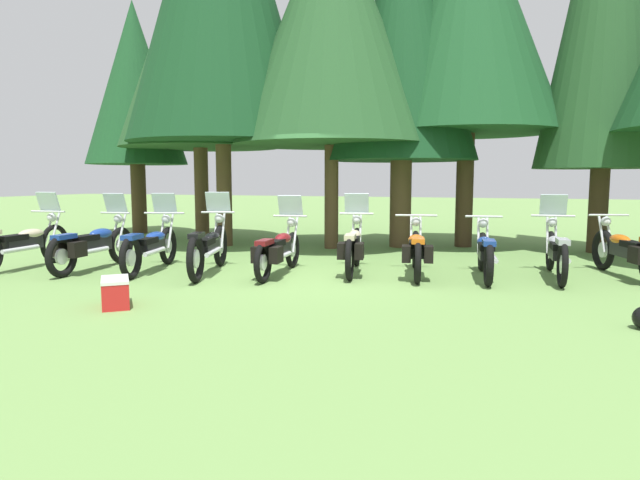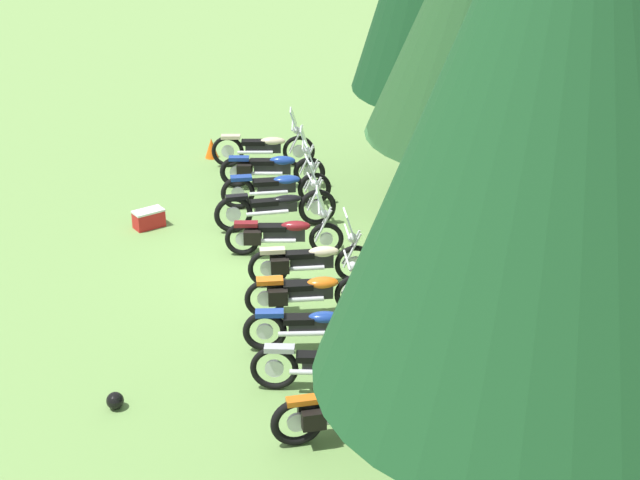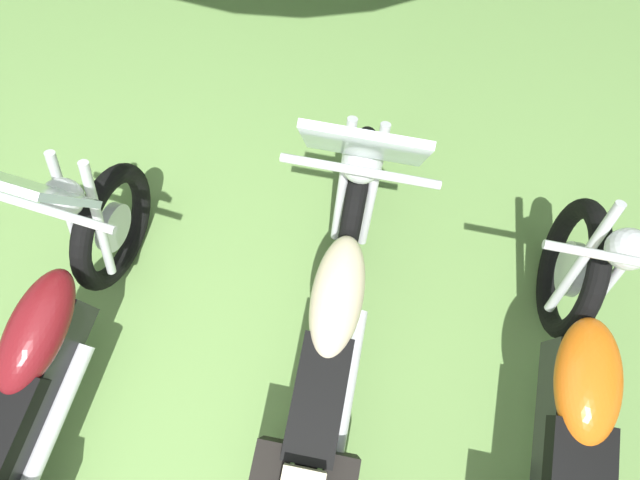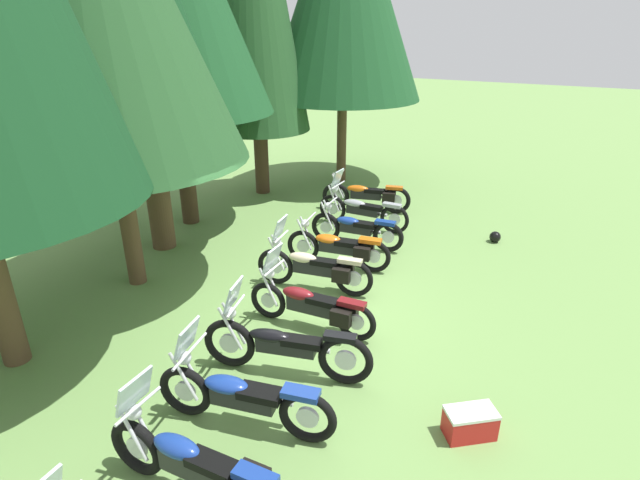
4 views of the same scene
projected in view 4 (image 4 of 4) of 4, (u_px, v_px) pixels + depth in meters
name	position (u px, v px, depth m)	size (l,w,h in m)	color
ground_plane	(311.00, 310.00, 8.72)	(80.00, 80.00, 0.00)	#6B934C
motorcycle_1	(198.00, 467.00, 5.07)	(0.63, 2.32, 1.36)	black
motorcycle_2	(242.00, 396.00, 6.03)	(0.84, 2.29, 1.37)	black
motorcycle_3	(284.00, 346.00, 6.96)	(0.88, 2.40, 1.39)	black
motorcycle_4	(312.00, 304.00, 8.02)	(0.64, 2.24, 1.34)	black
motorcycle_5	(315.00, 267.00, 9.21)	(0.76, 2.24, 1.37)	black
motorcycle_6	(340.00, 247.00, 10.11)	(0.83, 2.18, 1.00)	black
motorcycle_7	(356.00, 228.00, 11.07)	(0.62, 2.16, 1.00)	black
motorcycle_8	(361.00, 209.00, 12.11)	(0.72, 2.34, 1.36)	black
motorcycle_9	(368.00, 195.00, 13.16)	(0.94, 2.28, 1.02)	black
pine_tree_4	(132.00, 2.00, 9.27)	(3.54, 3.54, 7.93)	brown
picnic_cooler	(470.00, 423.00, 6.00)	(0.64, 0.68, 0.37)	red
dropped_helmet	(495.00, 237.00, 11.40)	(0.25, 0.25, 0.25)	black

